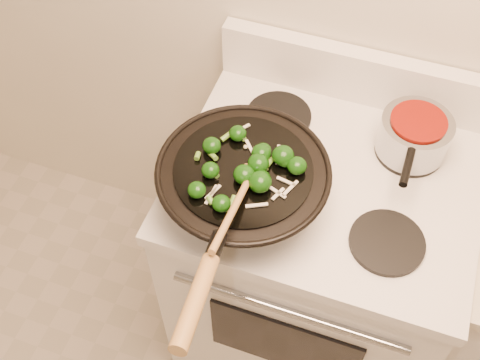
% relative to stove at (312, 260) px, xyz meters
% --- Properties ---
extents(stove, '(0.78, 0.67, 1.08)m').
position_rel_stove_xyz_m(stove, '(0.00, 0.00, 0.00)').
color(stove, white).
rests_on(stove, ground).
extents(wok, '(0.41, 0.68, 0.22)m').
position_rel_stove_xyz_m(wok, '(-0.18, -0.16, 0.53)').
color(wok, black).
rests_on(wok, stove).
extents(stirfry, '(0.26, 0.27, 0.05)m').
position_rel_stove_xyz_m(stirfry, '(-0.16, -0.15, 0.60)').
color(stirfry, '#0F3808').
rests_on(stirfry, wok).
extents(wooden_spoon, '(0.06, 0.29, 0.08)m').
position_rel_stove_xyz_m(wooden_spoon, '(-0.15, -0.24, 0.61)').
color(wooden_spoon, '#AA7B42').
rests_on(wooden_spoon, wok).
extents(saucepan, '(0.18, 0.30, 0.11)m').
position_rel_stove_xyz_m(saucepan, '(0.18, 0.15, 0.52)').
color(saucepan, '#979AA0').
rests_on(saucepan, stove).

